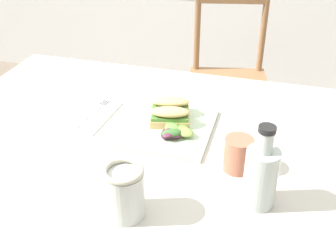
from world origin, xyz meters
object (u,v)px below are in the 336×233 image
plate_lunch (164,128)px  fork_on_napkin (95,112)px  sandwich_half_front (170,116)px  cup_extra_side (238,154)px  dining_table (170,172)px  bottle_cold_brew (260,179)px  mason_jar_iced_tea (125,194)px  sandwich_half_back (170,106)px  chair_wooden_far (229,80)px

plate_lunch → fork_on_napkin: size_ratio=1.45×
sandwich_half_front → cup_extra_side: bearing=-33.1°
dining_table → plate_lunch: plate_lunch is taller
sandwich_half_front → bottle_cold_brew: bearing=-42.5°
fork_on_napkin → mason_jar_iced_tea: size_ratio=1.53×
sandwich_half_back → bottle_cold_brew: bearing=-47.0°
plate_lunch → bottle_cold_brew: bottle_cold_brew is taller
fork_on_napkin → bottle_cold_brew: bearing=-27.4°
sandwich_half_front → fork_on_napkin: sandwich_half_front is taller
dining_table → mason_jar_iced_tea: bearing=-92.7°
bottle_cold_brew → cup_extra_side: size_ratio=2.29×
chair_wooden_far → bottle_cold_brew: 1.30m
dining_table → plate_lunch: bearing=123.0°
plate_lunch → fork_on_napkin: (-0.23, 0.03, 0.00)m
sandwich_half_front → sandwich_half_back: bearing=104.4°
plate_lunch → fork_on_napkin: 0.23m
fork_on_napkin → bottle_cold_brew: size_ratio=0.93×
cup_extra_side → fork_on_napkin: bearing=161.0°
fork_on_napkin → cup_extra_side: size_ratio=2.13×
plate_lunch → sandwich_half_front: bearing=40.9°
sandwich_half_back → mason_jar_iced_tea: mason_jar_iced_tea is taller
sandwich_half_front → mason_jar_iced_tea: bearing=-89.6°
plate_lunch → bottle_cold_brew: (0.29, -0.24, 0.06)m
bottle_cold_brew → cup_extra_side: bottle_cold_brew is taller
sandwich_half_front → mason_jar_iced_tea: (0.00, -0.36, 0.02)m
dining_table → cup_extra_side: cup_extra_side is taller
plate_lunch → mason_jar_iced_tea: bearing=-87.4°
chair_wooden_far → sandwich_half_back: size_ratio=7.17×
plate_lunch → sandwich_half_back: (-0.00, 0.07, 0.03)m
plate_lunch → cup_extra_side: 0.26m
dining_table → sandwich_half_back: (-0.03, 0.12, 0.15)m
dining_table → chair_wooden_far: (0.03, 1.04, -0.18)m
sandwich_half_back → fork_on_napkin: bearing=-170.0°
sandwich_half_front → mason_jar_iced_tea: size_ratio=1.00×
fork_on_napkin → cup_extra_side: cup_extra_side is taller
dining_table → sandwich_half_back: 0.20m
chair_wooden_far → sandwich_half_front: bearing=-92.5°
plate_lunch → fork_on_napkin: plate_lunch is taller
sandwich_half_front → mason_jar_iced_tea: mason_jar_iced_tea is taller
plate_lunch → sandwich_half_back: bearing=91.4°
chair_wooden_far → fork_on_napkin: 1.05m
dining_table → sandwich_half_back: sandwich_half_back is taller
chair_wooden_far → plate_lunch: 1.04m
mason_jar_iced_tea → cup_extra_side: size_ratio=1.39×
plate_lunch → mason_jar_iced_tea: (0.02, -0.35, 0.05)m
cup_extra_side → mason_jar_iced_tea: bearing=-133.2°
dining_table → fork_on_napkin: fork_on_napkin is taller
plate_lunch → bottle_cold_brew: 0.38m
dining_table → mason_jar_iced_tea: mason_jar_iced_tea is taller
sandwich_half_back → mason_jar_iced_tea: (0.02, -0.42, 0.02)m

